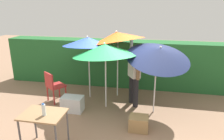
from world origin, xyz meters
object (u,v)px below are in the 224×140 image
object	(u,v)px
umbrella_rainbow	(105,50)
umbrella_navy	(88,42)
chair_plastic	(54,85)
cooler_box	(72,104)
person_vendor	(134,73)
crate_cardboard	(139,123)
umbrella_orange	(159,53)
umbrella_yellow	(117,37)
folding_table	(43,118)
bottle_water	(44,110)

from	to	relation	value
umbrella_rainbow	umbrella_navy	distance (m)	0.81
chair_plastic	cooler_box	world-z (taller)	chair_plastic
umbrella_rainbow	person_vendor	size ratio (longest dim) A/B	0.99
person_vendor	crate_cardboard	distance (m)	1.48
person_vendor	cooler_box	distance (m)	1.84
crate_cardboard	chair_plastic	bearing A→B (deg)	158.50
umbrella_orange	cooler_box	world-z (taller)	umbrella_orange
chair_plastic	umbrella_navy	bearing A→B (deg)	28.00
umbrella_yellow	cooler_box	world-z (taller)	umbrella_yellow
umbrella_navy	folding_table	xyz separation A→B (m)	(-0.15, -2.44, -1.03)
umbrella_navy	crate_cardboard	xyz separation A→B (m)	(1.59, -1.46, -1.53)
crate_cardboard	umbrella_navy	bearing A→B (deg)	137.36
crate_cardboard	cooler_box	bearing A→B (deg)	162.95
chair_plastic	cooler_box	xyz separation A→B (m)	(0.72, -0.44, -0.31)
umbrella_orange	chair_plastic	xyz separation A→B (m)	(-2.85, 0.06, -1.06)
umbrella_navy	person_vendor	size ratio (longest dim) A/B	1.01
umbrella_orange	cooler_box	xyz separation A→B (m)	(-2.14, -0.38, -1.37)
cooler_box	umbrella_orange	bearing A→B (deg)	10.00
umbrella_orange	cooler_box	bearing A→B (deg)	-170.00
umbrella_rainbow	folding_table	size ratio (longest dim) A/B	2.33
person_vendor	crate_cardboard	bearing A→B (deg)	-78.85
umbrella_orange	folding_table	bearing A→B (deg)	-137.89
umbrella_rainbow	bottle_water	distance (m)	2.22
umbrella_orange	person_vendor	world-z (taller)	umbrella_orange
umbrella_orange	umbrella_navy	world-z (taller)	umbrella_orange
bottle_water	umbrella_orange	bearing A→B (deg)	43.76
umbrella_yellow	person_vendor	xyz separation A→B (m)	(0.56, -0.49, -0.88)
person_vendor	bottle_water	distance (m)	2.69
crate_cardboard	bottle_water	xyz separation A→B (m)	(-1.68, -1.03, 0.71)
person_vendor	umbrella_yellow	bearing A→B (deg)	138.62
umbrella_orange	umbrella_yellow	bearing A→B (deg)	145.18
umbrella_navy	folding_table	bearing A→B (deg)	-93.54
folding_table	umbrella_navy	bearing A→B (deg)	86.46
person_vendor	folding_table	size ratio (longest dim) A/B	2.35
bottle_water	umbrella_yellow	bearing A→B (deg)	72.33
umbrella_rainbow	umbrella_orange	bearing A→B (deg)	-0.66
umbrella_yellow	folding_table	bearing A→B (deg)	-109.13
umbrella_rainbow	crate_cardboard	size ratio (longest dim) A/B	4.36
umbrella_orange	umbrella_yellow	xyz separation A→B (m)	(-1.16, 0.81, 0.24)
umbrella_orange	folding_table	xyz separation A→B (m)	(-2.10, -1.90, -0.91)
crate_cardboard	bottle_water	world-z (taller)	bottle_water
crate_cardboard	bottle_water	size ratio (longest dim) A/B	1.78
crate_cardboard	folding_table	world-z (taller)	folding_table
umbrella_orange	bottle_water	world-z (taller)	umbrella_orange
chair_plastic	bottle_water	world-z (taller)	bottle_water
umbrella_navy	chair_plastic	distance (m)	1.57
umbrella_orange	chair_plastic	bearing A→B (deg)	178.78
person_vendor	chair_plastic	size ratio (longest dim) A/B	2.11
umbrella_navy	person_vendor	bearing A→B (deg)	-9.60
umbrella_rainbow	chair_plastic	world-z (taller)	umbrella_rainbow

